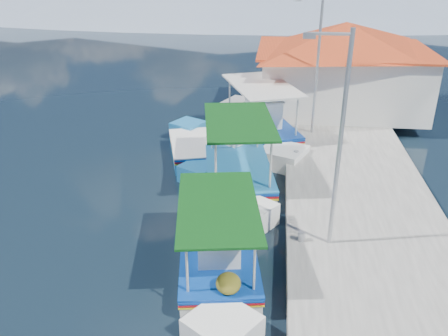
# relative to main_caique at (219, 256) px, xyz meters

# --- Properties ---
(ground) EXTENTS (160.00, 160.00, 0.00)m
(ground) POSITION_rel_main_caique_xyz_m (-1.53, -1.06, -0.45)
(ground) COLOR black
(ground) RESTS_ON ground
(quay) EXTENTS (5.00, 44.00, 0.50)m
(quay) POSITION_rel_main_caique_xyz_m (4.37, 4.94, -0.20)
(quay) COLOR #AFACA4
(quay) RESTS_ON ground
(bollards) EXTENTS (0.20, 17.20, 0.30)m
(bollards) POSITION_rel_main_caique_xyz_m (2.27, 4.19, 0.20)
(bollards) COLOR #A5A8AD
(bollards) RESTS_ON quay
(main_caique) EXTENTS (2.80, 7.03, 2.34)m
(main_caique) POSITION_rel_main_caique_xyz_m (0.00, 0.00, 0.00)
(main_caique) COLOR white
(main_caique) RESTS_ON ground
(caique_green_canopy) EXTENTS (3.19, 7.76, 2.94)m
(caique_green_canopy) POSITION_rel_main_caique_xyz_m (0.11, 5.21, -0.01)
(caique_green_canopy) COLOR white
(caique_green_canopy) RESTS_ON ground
(caique_blue_hull) EXTENTS (2.91, 5.95, 1.10)m
(caique_blue_hull) POSITION_rel_main_caique_xyz_m (-2.03, 7.65, -0.15)
(caique_blue_hull) COLOR #1C6DAB
(caique_blue_hull) RESTS_ON ground
(caique_far) EXTENTS (4.41, 7.86, 2.95)m
(caique_far) POSITION_rel_main_caique_xyz_m (0.72, 10.06, 0.10)
(caique_far) COLOR white
(caique_far) RESTS_ON ground
(harbor_building) EXTENTS (10.49, 10.49, 4.40)m
(harbor_building) POSITION_rel_main_caique_xyz_m (4.67, 13.94, 2.32)
(harbor_building) COLOR silver
(harbor_building) RESTS_ON quay
(lamp_post_near) EXTENTS (1.21, 0.14, 6.00)m
(lamp_post_near) POSITION_rel_main_caique_xyz_m (2.98, 0.94, 3.40)
(lamp_post_near) COLOR #A5A8AD
(lamp_post_near) RESTS_ON quay
(lamp_post_far) EXTENTS (1.21, 0.14, 6.00)m
(lamp_post_far) POSITION_rel_main_caique_xyz_m (2.98, 9.94, 3.40)
(lamp_post_far) COLOR #A5A8AD
(lamp_post_far) RESTS_ON quay
(mountain_ridge) EXTENTS (171.40, 96.00, 5.50)m
(mountain_ridge) POSITION_rel_main_caique_xyz_m (5.02, 54.94, 1.59)
(mountain_ridge) COLOR gray
(mountain_ridge) RESTS_ON ground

